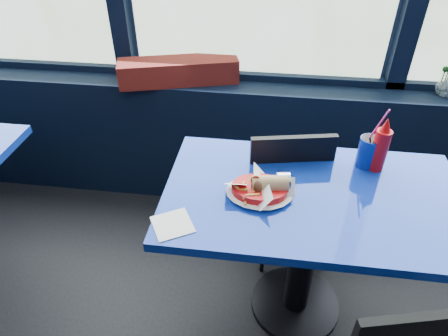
{
  "coord_description": "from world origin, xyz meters",
  "views": [
    {
      "loc": [
        0.1,
        0.75,
        1.79
      ],
      "look_at": [
        -0.06,
        1.98,
        0.86
      ],
      "focal_mm": 32.0,
      "sensor_mm": 36.0,
      "label": 1
    }
  ],
  "objects_px": {
    "planter_box": "(179,71)",
    "ketchup_bottle": "(380,147)",
    "soda_cup": "(368,151)",
    "chair_near_back": "(291,188)",
    "near_table": "(308,226)",
    "food_basket": "(261,188)",
    "flower_vase": "(447,83)"
  },
  "relations": [
    {
      "from": "planter_box",
      "to": "ketchup_bottle",
      "type": "height_order",
      "value": "ketchup_bottle"
    },
    {
      "from": "soda_cup",
      "to": "chair_near_back",
      "type": "bearing_deg",
      "value": 161.14
    },
    {
      "from": "ketchup_bottle",
      "to": "soda_cup",
      "type": "height_order",
      "value": "soda_cup"
    },
    {
      "from": "near_table",
      "to": "chair_near_back",
      "type": "height_order",
      "value": "chair_near_back"
    },
    {
      "from": "planter_box",
      "to": "soda_cup",
      "type": "xyz_separation_m",
      "value": [
        0.96,
        -0.62,
        -0.05
      ]
    },
    {
      "from": "planter_box",
      "to": "soda_cup",
      "type": "relative_size",
      "value": 2.32
    },
    {
      "from": "near_table",
      "to": "food_basket",
      "type": "bearing_deg",
      "value": -171.06
    },
    {
      "from": "planter_box",
      "to": "ketchup_bottle",
      "type": "bearing_deg",
      "value": -48.6
    },
    {
      "from": "chair_near_back",
      "to": "planter_box",
      "type": "xyz_separation_m",
      "value": [
        -0.67,
        0.52,
        0.36
      ]
    },
    {
      "from": "chair_near_back",
      "to": "soda_cup",
      "type": "relative_size",
      "value": 3.02
    },
    {
      "from": "planter_box",
      "to": "near_table",
      "type": "bearing_deg",
      "value": -65.08
    },
    {
      "from": "chair_near_back",
      "to": "ketchup_bottle",
      "type": "relative_size",
      "value": 3.52
    },
    {
      "from": "flower_vase",
      "to": "food_basket",
      "type": "distance_m",
      "value": 1.31
    },
    {
      "from": "planter_box",
      "to": "flower_vase",
      "type": "bearing_deg",
      "value": -14.97
    },
    {
      "from": "near_table",
      "to": "ketchup_bottle",
      "type": "relative_size",
      "value": 4.83
    },
    {
      "from": "chair_near_back",
      "to": "food_basket",
      "type": "distance_m",
      "value": 0.48
    },
    {
      "from": "near_table",
      "to": "planter_box",
      "type": "bearing_deg",
      "value": 130.98
    },
    {
      "from": "soda_cup",
      "to": "near_table",
      "type": "bearing_deg",
      "value": -135.33
    },
    {
      "from": "chair_near_back",
      "to": "ketchup_bottle",
      "type": "distance_m",
      "value": 0.5
    },
    {
      "from": "near_table",
      "to": "chair_near_back",
      "type": "distance_m",
      "value": 0.34
    },
    {
      "from": "ketchup_bottle",
      "to": "flower_vase",
      "type": "bearing_deg",
      "value": 55.31
    },
    {
      "from": "planter_box",
      "to": "flower_vase",
      "type": "distance_m",
      "value": 1.47
    },
    {
      "from": "near_table",
      "to": "soda_cup",
      "type": "height_order",
      "value": "soda_cup"
    },
    {
      "from": "chair_near_back",
      "to": "near_table",
      "type": "bearing_deg",
      "value": 89.46
    },
    {
      "from": "near_table",
      "to": "food_basket",
      "type": "distance_m",
      "value": 0.3
    },
    {
      "from": "ketchup_bottle",
      "to": "chair_near_back",
      "type": "bearing_deg",
      "value": 160.46
    },
    {
      "from": "soda_cup",
      "to": "ketchup_bottle",
      "type": "bearing_deg",
      "value": -24.36
    },
    {
      "from": "chair_near_back",
      "to": "planter_box",
      "type": "bearing_deg",
      "value": -49.6
    },
    {
      "from": "planter_box",
      "to": "food_basket",
      "type": "distance_m",
      "value": 1.03
    },
    {
      "from": "near_table",
      "to": "flower_vase",
      "type": "relative_size",
      "value": 5.42
    },
    {
      "from": "food_basket",
      "to": "flower_vase",
      "type": "bearing_deg",
      "value": 60.43
    },
    {
      "from": "planter_box",
      "to": "ketchup_bottle",
      "type": "distance_m",
      "value": 1.19
    }
  ]
}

